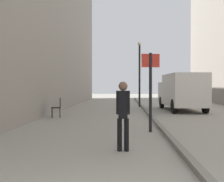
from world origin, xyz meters
name	(u,v)px	position (x,y,z in m)	size (l,w,h in m)	color
ground_plane	(118,116)	(0.00, 12.00, 0.00)	(80.00, 80.00, 0.00)	gray
kerb_strip	(150,115)	(1.58, 12.00, 0.06)	(0.16, 40.00, 0.12)	slate
pedestrian_main_foreground	(123,111)	(0.26, 4.51, 0.93)	(0.32, 0.21, 1.62)	black
delivery_van	(181,91)	(3.81, 15.48, 1.21)	(2.19, 5.41, 2.23)	silver
street_sign_post	(150,85)	(1.15, 7.29, 1.55)	(0.60, 0.11, 2.60)	black
lamp_post	(140,70)	(1.41, 18.72, 2.72)	(0.28, 0.28, 4.76)	black
cafe_chair_near_window	(58,106)	(-2.91, 11.44, 0.55)	(0.52, 0.52, 0.94)	black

